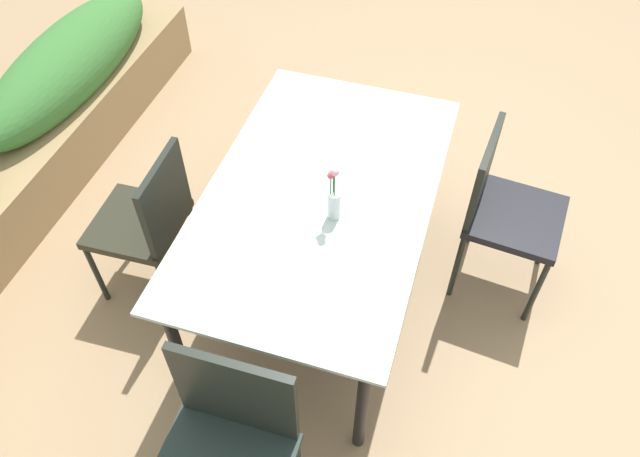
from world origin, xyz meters
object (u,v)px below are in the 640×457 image
at_px(dining_table, 320,202).
at_px(flower_vase, 334,198).
at_px(chair_end_left, 225,451).
at_px(chair_near_right, 503,206).
at_px(chair_far_side, 148,218).

height_order(dining_table, flower_vase, flower_vase).
xyz_separation_m(dining_table, chair_end_left, (-1.09, 0.00, -0.15)).
bearing_deg(chair_near_right, dining_table, -59.37).
bearing_deg(chair_end_left, chair_near_right, -119.13).
bearing_deg(chair_near_right, chair_end_left, -22.63).
relative_size(chair_far_side, flower_vase, 3.05).
bearing_deg(chair_end_left, dining_table, -90.79).
distance_m(chair_end_left, chair_near_right, 1.65).
relative_size(chair_end_left, chair_far_side, 1.07).
bearing_deg(dining_table, chair_near_right, -65.14).
relative_size(dining_table, flower_vase, 5.64).
height_order(dining_table, chair_far_side, chair_far_side).
relative_size(dining_table, chair_end_left, 1.73).
distance_m(dining_table, chair_far_side, 0.83).
bearing_deg(chair_far_side, chair_near_right, -73.19).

